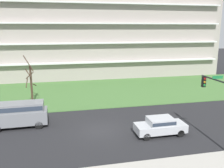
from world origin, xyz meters
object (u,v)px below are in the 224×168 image
at_px(tree_left, 31,83).
at_px(traffic_signal_mast, 223,100).
at_px(van_gray_near_left, 18,113).
at_px(sedan_silver_center_left, 160,125).

relative_size(tree_left, traffic_signal_mast, 1.10).
distance_m(van_gray_near_left, traffic_signal_mast, 17.79).
height_order(van_gray_near_left, traffic_signal_mast, traffic_signal_mast).
bearing_deg(sedan_silver_center_left, tree_left, 134.53).
relative_size(sedan_silver_center_left, traffic_signal_mast, 0.80).
height_order(tree_left, sedan_silver_center_left, tree_left).
distance_m(van_gray_near_left, sedan_silver_center_left, 13.09).
bearing_deg(traffic_signal_mast, sedan_silver_center_left, 141.84).
bearing_deg(tree_left, van_gray_near_left, -93.80).
xyz_separation_m(van_gray_near_left, sedan_silver_center_left, (12.28, -4.50, -0.52)).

